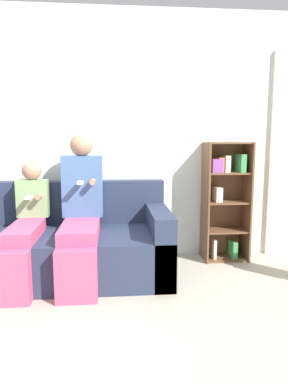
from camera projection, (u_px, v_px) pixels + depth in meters
ground_plane at (58, 302)px, 2.64m from camera, size 14.00×14.00×0.00m
back_wall at (70, 137)px, 3.49m from camera, size 10.00×0.06×2.55m
couch at (49, 247)px, 3.14m from camera, size 2.19×0.92×0.84m
adult_seated at (81, 206)px, 3.04m from camera, size 0.38×0.89×1.31m
child_seated at (25, 224)px, 2.96m from camera, size 0.29×0.89×1.05m
bookshelf at (224, 197)px, 3.57m from camera, size 0.46×0.30×1.23m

